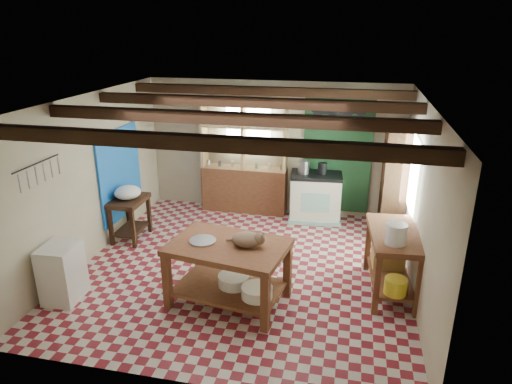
% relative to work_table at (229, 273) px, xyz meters
% --- Properties ---
extents(floor, '(5.00, 5.00, 0.02)m').
position_rel_work_table_xyz_m(floor, '(-0.02, 0.91, -0.44)').
color(floor, maroon).
rests_on(floor, ground).
extents(ceiling, '(5.00, 5.00, 0.02)m').
position_rel_work_table_xyz_m(ceiling, '(-0.02, 0.91, 2.17)').
color(ceiling, '#434348').
rests_on(ceiling, wall_back).
extents(wall_back, '(5.00, 0.04, 2.60)m').
position_rel_work_table_xyz_m(wall_back, '(-0.02, 3.41, 0.87)').
color(wall_back, '#BBB196').
rests_on(wall_back, floor).
extents(wall_front, '(5.00, 0.04, 2.60)m').
position_rel_work_table_xyz_m(wall_front, '(-0.02, -1.59, 0.87)').
color(wall_front, '#BBB196').
rests_on(wall_front, floor).
extents(wall_left, '(0.04, 5.00, 2.60)m').
position_rel_work_table_xyz_m(wall_left, '(-2.52, 0.91, 0.87)').
color(wall_left, '#BBB196').
rests_on(wall_left, floor).
extents(wall_right, '(0.04, 5.00, 2.60)m').
position_rel_work_table_xyz_m(wall_right, '(2.48, 0.91, 0.87)').
color(wall_right, '#BBB196').
rests_on(wall_right, floor).
extents(ceiling_beams, '(5.00, 3.80, 0.15)m').
position_rel_work_table_xyz_m(ceiling_beams, '(-0.02, 0.91, 2.05)').
color(ceiling_beams, '#351F12').
rests_on(ceiling_beams, ceiling).
extents(blue_wall_patch, '(0.04, 1.40, 1.60)m').
position_rel_work_table_xyz_m(blue_wall_patch, '(-2.49, 1.81, 0.67)').
color(blue_wall_patch, blue).
rests_on(blue_wall_patch, wall_left).
extents(green_wall_patch, '(1.30, 0.04, 2.30)m').
position_rel_work_table_xyz_m(green_wall_patch, '(1.23, 3.38, 0.82)').
color(green_wall_patch, '#1B4424').
rests_on(green_wall_patch, wall_back).
extents(window_back, '(0.90, 0.02, 0.80)m').
position_rel_work_table_xyz_m(window_back, '(-0.52, 3.39, 1.27)').
color(window_back, silver).
rests_on(window_back, wall_back).
extents(window_right, '(0.02, 1.30, 1.20)m').
position_rel_work_table_xyz_m(window_right, '(2.46, 1.91, 0.97)').
color(window_right, silver).
rests_on(window_right, wall_right).
extents(utensil_rail, '(0.06, 0.90, 0.28)m').
position_rel_work_table_xyz_m(utensil_rail, '(-2.46, -0.29, 1.35)').
color(utensil_rail, black).
rests_on(utensil_rail, wall_left).
extents(pot_rack, '(0.86, 0.12, 0.36)m').
position_rel_work_table_xyz_m(pot_rack, '(1.23, 2.96, 1.75)').
color(pot_rack, black).
rests_on(pot_rack, ceiling).
extents(shelving_unit, '(1.70, 0.34, 2.20)m').
position_rel_work_table_xyz_m(shelving_unit, '(-0.57, 3.22, 0.67)').
color(shelving_unit, tan).
rests_on(shelving_unit, floor).
extents(tall_rack, '(0.40, 0.86, 2.00)m').
position_rel_work_table_xyz_m(tall_rack, '(2.26, 2.71, 0.57)').
color(tall_rack, '#351F12').
rests_on(tall_rack, floor).
extents(work_table, '(1.67, 1.25, 0.86)m').
position_rel_work_table_xyz_m(work_table, '(0.00, 0.00, 0.00)').
color(work_table, brown).
rests_on(work_table, floor).
extents(stove, '(1.00, 0.72, 0.94)m').
position_rel_work_table_xyz_m(stove, '(0.88, 3.06, 0.04)').
color(stove, silver).
rests_on(stove, floor).
extents(prep_table, '(0.52, 0.75, 0.76)m').
position_rel_work_table_xyz_m(prep_table, '(-2.22, 1.52, -0.05)').
color(prep_table, '#351F12').
rests_on(prep_table, floor).
extents(white_cabinet, '(0.48, 0.56, 0.80)m').
position_rel_work_table_xyz_m(white_cabinet, '(-2.24, -0.43, -0.03)').
color(white_cabinet, white).
rests_on(white_cabinet, floor).
extents(right_counter, '(0.75, 1.34, 0.93)m').
position_rel_work_table_xyz_m(right_counter, '(2.16, 0.72, 0.03)').
color(right_counter, brown).
rests_on(right_counter, floor).
extents(cat, '(0.41, 0.31, 0.18)m').
position_rel_work_table_xyz_m(cat, '(0.25, 0.01, 0.52)').
color(cat, '#896850').
rests_on(cat, work_table).
extents(steel_tray, '(0.42, 0.42, 0.02)m').
position_rel_work_table_xyz_m(steel_tray, '(-0.35, 0.01, 0.44)').
color(steel_tray, '#9C9CA3').
rests_on(steel_tray, work_table).
extents(basin_large, '(0.49, 0.49, 0.15)m').
position_rel_work_table_xyz_m(basin_large, '(0.06, 0.04, -0.13)').
color(basin_large, white).
rests_on(basin_large, work_table).
extents(basin_small, '(0.48, 0.48, 0.15)m').
position_rel_work_table_xyz_m(basin_small, '(0.43, -0.17, -0.13)').
color(basin_small, white).
rests_on(basin_small, work_table).
extents(kettle_left, '(0.23, 0.23, 0.25)m').
position_rel_work_table_xyz_m(kettle_left, '(0.63, 3.04, 0.63)').
color(kettle_left, '#9C9CA3').
rests_on(kettle_left, stove).
extents(kettle_right, '(0.18, 0.18, 0.21)m').
position_rel_work_table_xyz_m(kettle_right, '(0.98, 3.07, 0.61)').
color(kettle_right, black).
rests_on(kettle_right, stove).
extents(enamel_bowl, '(0.46, 0.46, 0.23)m').
position_rel_work_table_xyz_m(enamel_bowl, '(-2.22, 1.52, 0.44)').
color(enamel_bowl, white).
rests_on(enamel_bowl, prep_table).
extents(white_bucket, '(0.29, 0.29, 0.27)m').
position_rel_work_table_xyz_m(white_bucket, '(2.14, 0.37, 0.63)').
color(white_bucket, white).
rests_on(white_bucket, right_counter).
extents(wicker_basket, '(0.48, 0.39, 0.31)m').
position_rel_work_table_xyz_m(wicker_basket, '(2.14, 1.02, -0.03)').
color(wicker_basket, '#AC8845').
rests_on(wicker_basket, right_counter).
extents(yellow_tub, '(0.32, 0.32, 0.22)m').
position_rel_work_table_xyz_m(yellow_tub, '(2.20, 0.27, -0.08)').
color(yellow_tub, yellow).
rests_on(yellow_tub, right_counter).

